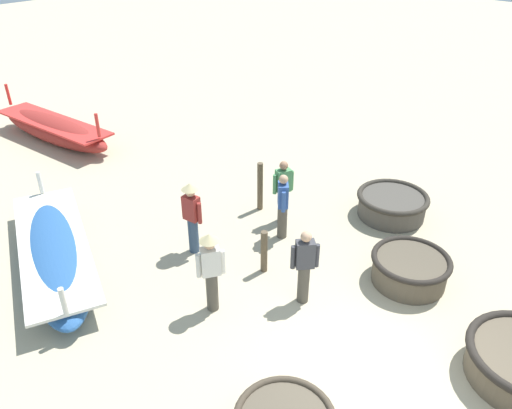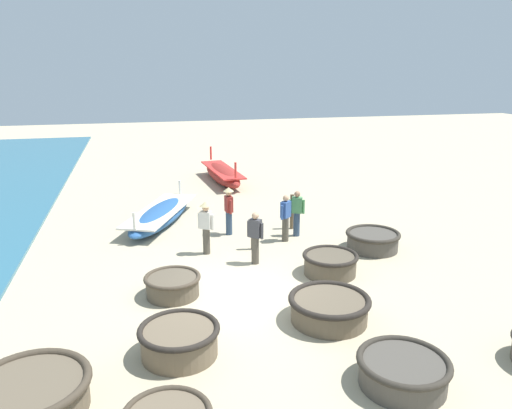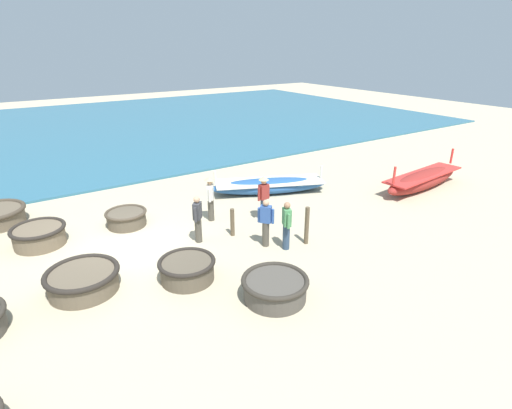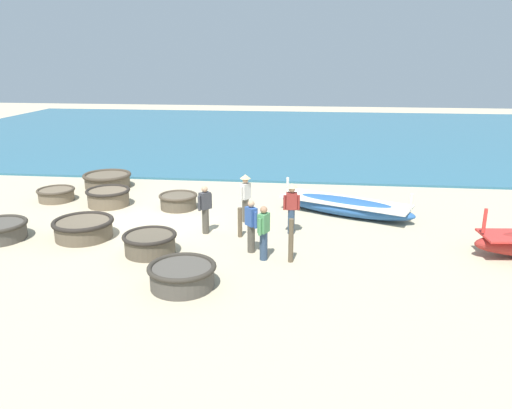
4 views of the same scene
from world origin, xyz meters
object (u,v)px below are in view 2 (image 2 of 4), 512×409
mooring_post_shoreline (253,235)px  mooring_post_inland (292,212)px  coracle_tilted (179,340)px  coracle_far_left (403,371)px  fisherman_with_hat (206,224)px  coracle_front_left (329,308)px  long_boat_blue_hull (161,215)px  fisherman_by_coracle (286,217)px  coracle_front_right (373,240)px  long_boat_green_hull (222,174)px  coracle_weathered (330,263)px  fisherman_crouching (297,212)px  fisherman_standing_left (255,237)px  coracle_beside_post (30,394)px  coracle_center (173,285)px  fisherman_standing_right (229,208)px

mooring_post_shoreline → mooring_post_inland: (1.80, 1.68, 0.15)m
coracle_tilted → mooring_post_shoreline: mooring_post_shoreline is taller
coracle_far_left → fisherman_with_hat: 7.83m
coracle_front_left → mooring_post_shoreline: mooring_post_shoreline is taller
coracle_tilted → long_boat_blue_hull: 8.87m
coracle_tilted → fisherman_by_coracle: size_ratio=1.05×
coracle_far_left → mooring_post_shoreline: mooring_post_shoreline is taller
coracle_tilted → coracle_front_right: (6.46, 4.56, -0.03)m
long_boat_green_hull → mooring_post_inland: bearing=-81.2°
coracle_weathered → fisherman_crouching: fisherman_crouching is taller
fisherman_standing_left → coracle_weathered: bearing=-33.8°
coracle_weathered → coracle_beside_post: coracle_beside_post is taller
coracle_tilted → coracle_front_left: 3.50m
coracle_tilted → coracle_center: size_ratio=1.16×
coracle_weathered → fisherman_standing_left: 2.29m
coracle_center → fisherman_standing_right: size_ratio=0.86×
long_boat_blue_hull → fisherman_by_coracle: bearing=-36.5°
fisherman_with_hat → mooring_post_shoreline: fisherman_with_hat is taller
coracle_beside_post → fisherman_crouching: size_ratio=1.30×
long_boat_blue_hull → fisherman_standing_right: 2.95m
coracle_tilted → coracle_far_left: 4.33m
fisherman_standing_left → fisherman_with_hat: fisherman_with_hat is taller
coracle_far_left → coracle_weathered: bearing=83.5°
fisherman_by_coracle → long_boat_blue_hull: bearing=143.5°
coracle_center → coracle_far_left: size_ratio=0.84×
coracle_weathered → fisherman_standing_right: (-2.13, 3.97, 0.63)m
coracle_beside_post → fisherman_standing_left: (5.18, 5.43, 0.50)m
fisherman_standing_left → long_boat_green_hull: bearing=85.5°
mooring_post_shoreline → coracle_beside_post: bearing=-129.3°
coracle_weathered → coracle_far_left: (-0.57, -5.02, -0.02)m
fisherman_standing_left → fisherman_crouching: bearing=46.8°
mooring_post_inland → fisherman_standing_left: bearing=-125.3°
coracle_far_left → long_boat_blue_hull: 11.45m
fisherman_standing_right → fisherman_standing_left: (0.28, -2.73, -0.12)m
coracle_weathered → mooring_post_shoreline: bearing=124.6°
coracle_tilted → mooring_post_shoreline: bearing=62.9°
long_boat_green_hull → mooring_post_shoreline: (-0.61, -9.33, 0.07)m
coracle_front_left → coracle_weathered: bearing=68.0°
fisherman_crouching → fisherman_standing_left: same height
coracle_weathered → coracle_front_right: bearing=36.3°
coracle_front_left → fisherman_standing_right: fisherman_standing_right is taller
coracle_front_right → coracle_far_left: coracle_front_right is taller
mooring_post_inland → coracle_front_left: bearing=-100.0°
fisherman_by_coracle → fisherman_crouching: (0.52, 0.41, 0.00)m
fisherman_standing_right → fisherman_crouching: 2.32m
coracle_tilted → coracle_far_left: (3.87, -1.94, -0.04)m
coracle_front_right → fisherman_by_coracle: fisherman_by_coracle is taller
coracle_beside_post → long_boat_blue_hull: long_boat_blue_hull is taller
mooring_post_shoreline → mooring_post_inland: 2.47m
fisherman_standing_left → fisherman_with_hat: (-1.28, 1.12, 0.12)m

